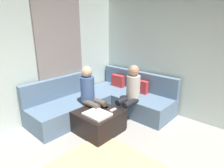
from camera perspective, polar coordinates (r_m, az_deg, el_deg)
name	(u,v)px	position (r m, az deg, el deg)	size (l,w,h in m)	color
curtain_panel	(61,59)	(4.33, -15.12, 7.36)	(0.06, 1.10, 2.50)	gray
sectional_couch	(105,101)	(4.38, -2.21, -5.15)	(2.10, 2.55, 0.87)	slate
ottoman	(98,121)	(3.68, -4.13, -11.14)	(0.76, 0.76, 0.42)	black
folded_blanket	(97,114)	(3.44, -4.50, -9.05)	(0.44, 0.36, 0.04)	white
coffee_mug	(97,103)	(3.82, -4.57, -5.71)	(0.08, 0.08, 0.10)	#334C72
game_remote	(113,110)	(3.61, 0.33, -7.76)	(0.05, 0.15, 0.02)	white
person_on_couch_back	(130,92)	(3.87, 5.54, -2.39)	(0.30, 0.60, 1.20)	black
person_on_couch_side	(91,93)	(3.80, -6.40, -2.84)	(0.60, 0.30, 1.20)	brown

